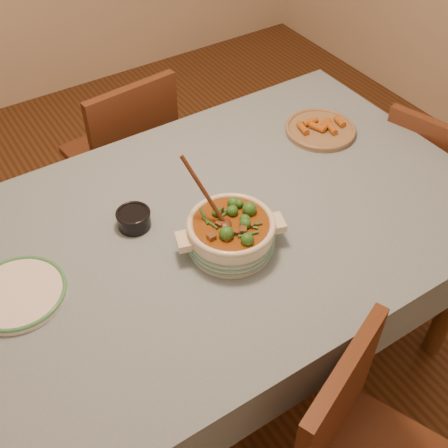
% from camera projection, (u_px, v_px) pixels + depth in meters
% --- Properties ---
extents(floor, '(4.50, 4.50, 0.00)m').
position_uv_depth(floor, '(222.00, 354.00, 2.25)').
color(floor, '#402812').
rests_on(floor, ground).
extents(dining_table, '(1.68, 1.08, 0.76)m').
position_uv_depth(dining_table, '(222.00, 240.00, 1.78)').
color(dining_table, brown).
rests_on(dining_table, floor).
extents(stew_casserole, '(0.32, 0.31, 0.30)m').
position_uv_depth(stew_casserole, '(231.00, 232.00, 1.59)').
color(stew_casserole, '#F0E6C9').
rests_on(stew_casserole, dining_table).
extents(white_plate, '(0.26, 0.26, 0.02)m').
position_uv_depth(white_plate, '(18.00, 293.00, 1.50)').
color(white_plate, white).
rests_on(white_plate, dining_table).
extents(condiment_bowl, '(0.12, 0.12, 0.06)m').
position_uv_depth(condiment_bowl, '(134.00, 218.00, 1.68)').
color(condiment_bowl, black).
rests_on(condiment_bowl, dining_table).
extents(fried_plate, '(0.26, 0.26, 0.04)m').
position_uv_depth(fried_plate, '(320.00, 129.00, 2.03)').
color(fried_plate, '#937151').
rests_on(fried_plate, dining_table).
extents(chair_far, '(0.43, 0.43, 0.84)m').
position_uv_depth(chair_far, '(127.00, 152.00, 2.41)').
color(chair_far, '#5A2F1B').
rests_on(chair_far, floor).
extents(chair_right, '(0.48, 0.48, 0.82)m').
position_uv_depth(chair_right, '(428.00, 186.00, 2.28)').
color(chair_right, '#5A2F1B').
rests_on(chair_right, floor).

